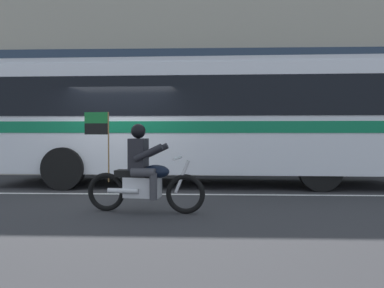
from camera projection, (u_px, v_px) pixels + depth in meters
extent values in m
plane|color=#2B2B2D|center=(121.00, 190.00, 9.89)|extent=(60.00, 60.00, 0.00)
cube|color=#A39E93|center=(151.00, 168.00, 14.98)|extent=(28.00, 3.80, 0.15)
cube|color=silver|center=(115.00, 194.00, 9.29)|extent=(26.60, 0.14, 0.01)
cube|color=gray|center=(158.00, 25.00, 17.09)|extent=(28.00, 0.80, 11.71)
cube|color=#233347|center=(157.00, 66.00, 16.71)|extent=(25.76, 0.10, 1.40)
cube|color=silver|center=(199.00, 120.00, 10.96)|extent=(10.67, 2.86, 2.70)
cube|color=black|center=(199.00, 99.00, 10.94)|extent=(9.83, 2.87, 0.96)
cube|color=#0F7247|center=(199.00, 127.00, 10.97)|extent=(10.46, 2.88, 0.28)
cube|color=#BABCC3|center=(199.00, 67.00, 10.91)|extent=(10.46, 2.72, 0.16)
cylinder|color=black|center=(63.00, 168.00, 9.95)|extent=(1.04, 0.30, 1.04)
cylinder|color=black|center=(320.00, 169.00, 9.71)|extent=(1.04, 0.30, 1.04)
torus|color=black|center=(185.00, 194.00, 7.07)|extent=(0.70, 0.18, 0.69)
torus|color=black|center=(106.00, 192.00, 7.33)|extent=(0.70, 0.18, 0.69)
cube|color=silver|center=(142.00, 187.00, 7.21)|extent=(0.67, 0.36, 0.36)
ellipsoid|color=black|center=(156.00, 172.00, 7.15)|extent=(0.51, 0.34, 0.24)
cube|color=black|center=(131.00, 173.00, 7.23)|extent=(0.59, 0.33, 0.12)
cylinder|color=silver|center=(182.00, 177.00, 7.07)|extent=(0.28, 0.09, 0.58)
cylinder|color=silver|center=(177.00, 158.00, 7.08)|extent=(0.13, 0.64, 0.04)
cylinder|color=silver|center=(123.00, 191.00, 7.10)|extent=(0.56, 0.16, 0.09)
cube|color=black|center=(138.00, 154.00, 7.20)|extent=(0.33, 0.39, 0.56)
sphere|color=black|center=(138.00, 131.00, 7.19)|extent=(0.26, 0.26, 0.26)
cylinder|color=#38383D|center=(149.00, 170.00, 7.36)|extent=(0.44, 0.21, 0.15)
cylinder|color=#38383D|center=(159.00, 184.00, 7.34)|extent=(0.13, 0.13, 0.46)
cylinder|color=#38383D|center=(143.00, 172.00, 7.01)|extent=(0.44, 0.21, 0.15)
cylinder|color=#38383D|center=(153.00, 187.00, 6.98)|extent=(0.13, 0.13, 0.46)
cylinder|color=black|center=(155.00, 152.00, 7.35)|extent=(0.53, 0.18, 0.32)
cylinder|color=black|center=(148.00, 153.00, 6.96)|extent=(0.53, 0.18, 0.32)
cylinder|color=olive|center=(109.00, 147.00, 7.29)|extent=(0.02, 0.02, 1.25)
cube|color=#197233|center=(96.00, 118.00, 7.31)|extent=(0.44, 0.08, 0.20)
cube|color=black|center=(96.00, 129.00, 7.32)|extent=(0.44, 0.08, 0.20)
cylinder|color=gold|center=(313.00, 160.00, 13.87)|extent=(0.22, 0.22, 0.58)
sphere|color=gold|center=(313.00, 150.00, 13.86)|extent=(0.20, 0.20, 0.20)
cylinder|color=gold|center=(314.00, 160.00, 13.73)|extent=(0.09, 0.10, 0.09)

